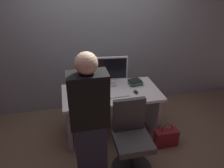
{
  "coord_description": "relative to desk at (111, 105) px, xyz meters",
  "views": [
    {
      "loc": [
        -0.59,
        -2.73,
        2.27
      ],
      "look_at": [
        0.0,
        -0.05,
        0.87
      ],
      "focal_mm": 35.25,
      "sensor_mm": 36.0,
      "label": 1
    }
  ],
  "objects": [
    {
      "name": "ground_plane",
      "position": [
        0.0,
        0.0,
        -0.5
      ],
      "size": [
        9.0,
        9.0,
        0.0
      ],
      "primitive_type": "plane",
      "color": "brown"
    },
    {
      "name": "wall_back",
      "position": [
        0.0,
        0.91,
        1.0
      ],
      "size": [
        6.4,
        0.1,
        3.0
      ],
      "primitive_type": "cube",
      "color": "gray",
      "rests_on": "ground"
    },
    {
      "name": "desk",
      "position": [
        0.0,
        0.0,
        0.0
      ],
      "size": [
        1.41,
        0.76,
        0.72
      ],
      "color": "white",
      "rests_on": "ground"
    },
    {
      "name": "office_chair",
      "position": [
        0.09,
        -0.74,
        -0.07
      ],
      "size": [
        0.52,
        0.52,
        0.94
      ],
      "color": "black",
      "rests_on": "ground"
    },
    {
      "name": "person_at_desk",
      "position": [
        -0.42,
        -0.85,
        0.34
      ],
      "size": [
        0.4,
        0.24,
        1.64
      ],
      "color": "#262838",
      "rests_on": "ground"
    },
    {
      "name": "monitor",
      "position": [
        0.02,
        0.22,
        0.48
      ],
      "size": [
        0.54,
        0.16,
        0.46
      ],
      "color": "silver",
      "rests_on": "desk"
    },
    {
      "name": "keyboard",
      "position": [
        0.01,
        -0.13,
        0.23
      ],
      "size": [
        0.44,
        0.15,
        0.02
      ],
      "primitive_type": "cube",
      "rotation": [
        0.0,
        0.0,
        0.05
      ],
      "color": "white",
      "rests_on": "desk"
    },
    {
      "name": "mouse",
      "position": [
        0.34,
        -0.11,
        0.24
      ],
      "size": [
        0.06,
        0.1,
        0.03
      ],
      "primitive_type": "ellipsoid",
      "color": "black",
      "rests_on": "desk"
    },
    {
      "name": "cup_near_keyboard",
      "position": [
        -0.37,
        -0.06,
        0.27
      ],
      "size": [
        0.07,
        0.07,
        0.09
      ],
      "primitive_type": "cylinder",
      "color": "silver",
      "rests_on": "desk"
    },
    {
      "name": "cup_by_monitor",
      "position": [
        -0.41,
        0.19,
        0.27
      ],
      "size": [
        0.07,
        0.07,
        0.09
      ],
      "primitive_type": "cylinder",
      "color": "#D84C3F",
      "rests_on": "desk"
    },
    {
      "name": "book_stack",
      "position": [
        0.41,
        0.14,
        0.27
      ],
      "size": [
        0.22,
        0.18,
        0.08
      ],
      "color": "#594C72",
      "rests_on": "desk"
    },
    {
      "name": "handbag",
      "position": [
        0.71,
        -0.48,
        -0.36
      ],
      "size": [
        0.34,
        0.14,
        0.38
      ],
      "color": "maroon",
      "rests_on": "ground"
    }
  ]
}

